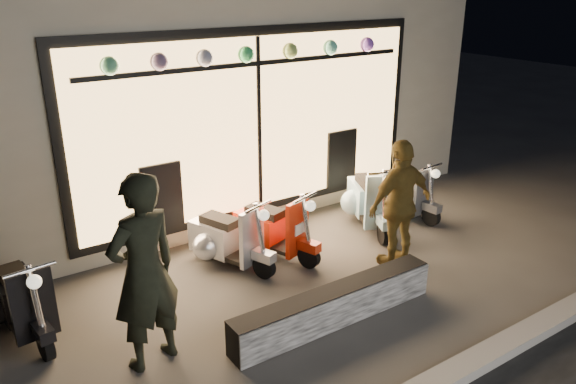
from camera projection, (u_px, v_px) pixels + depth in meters
name	position (u px, v px, depth m)	size (l,w,h in m)	color
ground	(289.00, 299.00, 6.48)	(40.00, 40.00, 0.00)	#383533
shop_building	(125.00, 63.00, 9.58)	(10.20, 6.23, 4.20)	beige
graffiti_barrier	(335.00, 306.00, 5.98)	(2.49, 0.28, 0.40)	black
scooter_silver	(223.00, 237.00, 7.17)	(0.69, 1.26, 0.91)	black
scooter_red	(268.00, 228.00, 7.43)	(0.69, 1.28, 0.92)	black
scooter_black	(20.00, 298.00, 5.81)	(0.51, 1.30, 0.92)	black
scooter_blue	(369.00, 198.00, 8.34)	(0.82, 1.36, 0.99)	black
scooter_grey	(398.00, 191.00, 8.74)	(0.47, 1.24, 0.88)	black
man	(144.00, 273.00, 5.10)	(0.70, 0.46, 1.93)	black
woman	(400.00, 204.00, 6.99)	(0.97, 0.41, 1.66)	brown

